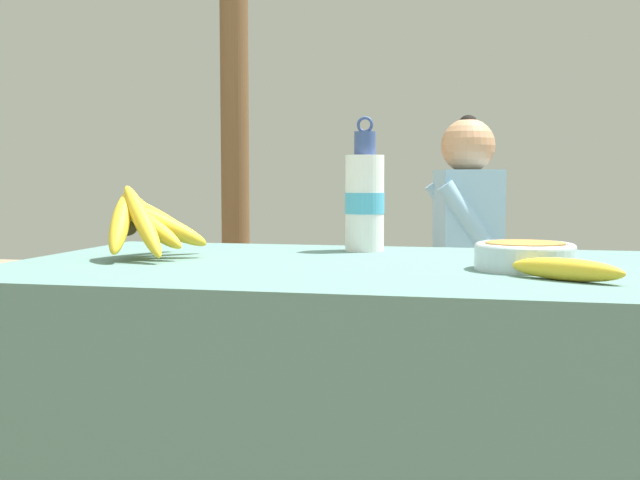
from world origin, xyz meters
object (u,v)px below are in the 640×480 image
object	(u,v)px
loose_banana_front	(566,269)
seated_vendor	(452,243)
water_bottle	(365,199)
wooden_bench	(492,313)
banana_bunch_ripe	(148,223)
banana_bunch_green	(640,281)
serving_bowl	(525,254)
support_post_near	(235,119)

from	to	relation	value
loose_banana_front	seated_vendor	distance (m)	1.58
water_bottle	wooden_bench	distance (m)	1.27
banana_bunch_ripe	banana_bunch_green	xyz separation A→B (m)	(1.17, 1.42, -0.27)
serving_bowl	water_bottle	size ratio (longest dim) A/B	0.59
seated_vendor	support_post_near	world-z (taller)	support_post_near
seated_vendor	banana_bunch_ripe	bearing A→B (deg)	56.88
loose_banana_front	support_post_near	bearing A→B (deg)	121.36
wooden_bench	banana_bunch_green	size ratio (longest dim) A/B	5.91
banana_bunch_ripe	seated_vendor	size ratio (longest dim) A/B	0.29
wooden_bench	support_post_near	size ratio (longest dim) A/B	0.75
banana_bunch_ripe	wooden_bench	world-z (taller)	banana_bunch_ripe
banana_bunch_ripe	water_bottle	distance (m)	0.48
banana_bunch_ripe	seated_vendor	xyz separation A→B (m)	(0.53, 1.37, -0.14)
water_bottle	banana_bunch_green	xyz separation A→B (m)	(0.77, 1.16, -0.31)
banana_bunch_ripe	banana_bunch_green	distance (m)	1.86
seated_vendor	support_post_near	xyz separation A→B (m)	(-0.98, 0.49, 0.49)
seated_vendor	banana_bunch_green	xyz separation A→B (m)	(0.64, 0.05, -0.12)
water_bottle	loose_banana_front	xyz separation A→B (m)	(0.40, -0.44, -0.10)
banana_bunch_green	support_post_near	xyz separation A→B (m)	(-1.62, 0.44, 0.61)
wooden_bench	support_post_near	xyz separation A→B (m)	(-1.12, 0.45, 0.74)
banana_bunch_ripe	banana_bunch_green	size ratio (longest dim) A/B	1.09
banana_bunch_green	seated_vendor	bearing A→B (deg)	-175.94
water_bottle	loose_banana_front	distance (m)	0.60
support_post_near	loose_banana_front	bearing A→B (deg)	-58.64
water_bottle	wooden_bench	world-z (taller)	water_bottle
wooden_bench	banana_bunch_green	world-z (taller)	banana_bunch_green
banana_bunch_ripe	support_post_near	size ratio (longest dim) A/B	0.14
banana_bunch_ripe	water_bottle	size ratio (longest dim) A/B	1.04
seated_vendor	banana_bunch_green	distance (m)	0.65
banana_bunch_ripe	loose_banana_front	xyz separation A→B (m)	(0.80, -0.18, -0.05)
banana_bunch_ripe	serving_bowl	size ratio (longest dim) A/B	1.75
serving_bowl	loose_banana_front	xyz separation A→B (m)	(0.06, -0.14, -0.01)
banana_bunch_ripe	serving_bowl	bearing A→B (deg)	-3.12
banana_bunch_ripe	wooden_bench	xyz separation A→B (m)	(0.67, 1.42, -0.40)
seated_vendor	banana_bunch_green	world-z (taller)	seated_vendor
loose_banana_front	seated_vendor	world-z (taller)	seated_vendor
wooden_bench	banana_bunch_green	xyz separation A→B (m)	(0.50, 0.00, 0.13)
wooden_bench	serving_bowl	bearing A→B (deg)	-87.32
banana_bunch_ripe	support_post_near	world-z (taller)	support_post_near
serving_bowl	wooden_bench	distance (m)	1.50
support_post_near	seated_vendor	bearing A→B (deg)	-26.63
wooden_bench	seated_vendor	distance (m)	0.30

